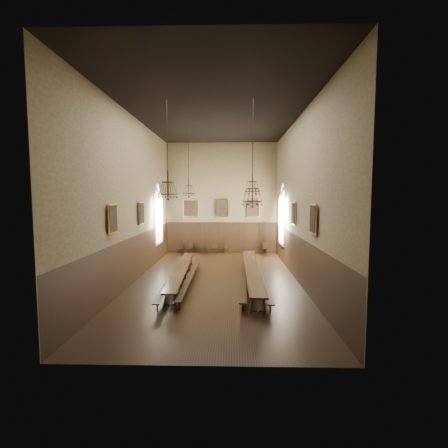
{
  "coord_description": "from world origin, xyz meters",
  "views": [
    {
      "loc": [
        0.87,
        -17.57,
        4.69
      ],
      "look_at": [
        0.39,
        1.5,
        3.04
      ],
      "focal_mm": 26.0,
      "sensor_mm": 36.0,
      "label": 1
    }
  ],
  "objects_px": {
    "chair_7": "(265,250)",
    "table_right": "(252,275)",
    "chair_2": "(204,250)",
    "chair_3": "(214,250)",
    "chair_0": "(180,250)",
    "chandelier_back_right": "(252,187)",
    "bench_left_inner": "(191,276)",
    "table_left": "(181,275)",
    "chair_1": "(190,250)",
    "chandelier_front_right": "(252,195)",
    "bench_right_outer": "(263,277)",
    "chandelier_back_left": "(189,188)",
    "chandelier_front_left": "(168,188)",
    "chair_4": "(227,250)",
    "bench_left_outer": "(171,277)",
    "bench_right_inner": "(244,276)"
  },
  "relations": [
    {
      "from": "table_left",
      "to": "chair_1",
      "type": "relative_size",
      "value": 10.61
    },
    {
      "from": "chair_3",
      "to": "chandelier_front_right",
      "type": "xyz_separation_m",
      "value": [
        2.36,
        -11.43,
        4.48
      ]
    },
    {
      "from": "bench_left_outer",
      "to": "chair_4",
      "type": "height_order",
      "value": "chair_4"
    },
    {
      "from": "bench_left_inner",
      "to": "chair_0",
      "type": "bearing_deg",
      "value": 103.04
    },
    {
      "from": "bench_right_outer",
      "to": "chair_2",
      "type": "distance_m",
      "value": 9.57
    },
    {
      "from": "bench_left_outer",
      "to": "chair_1",
      "type": "height_order",
      "value": "chair_1"
    },
    {
      "from": "bench_right_outer",
      "to": "chandelier_front_left",
      "type": "height_order",
      "value": "chandelier_front_left"
    },
    {
      "from": "table_right",
      "to": "bench_left_outer",
      "type": "relative_size",
      "value": 1.07
    },
    {
      "from": "chair_7",
      "to": "bench_right_outer",
      "type": "bearing_deg",
      "value": -80.08
    },
    {
      "from": "bench_left_inner",
      "to": "chair_4",
      "type": "bearing_deg",
      "value": 77.91
    },
    {
      "from": "table_left",
      "to": "chair_4",
      "type": "xyz_separation_m",
      "value": [
        2.4,
        8.65,
        -0.07
      ]
    },
    {
      "from": "table_left",
      "to": "chandelier_back_left",
      "type": "bearing_deg",
      "value": 88.63
    },
    {
      "from": "table_left",
      "to": "chandelier_front_right",
      "type": "distance_m",
      "value": 6.38
    },
    {
      "from": "chair_2",
      "to": "chair_7",
      "type": "xyz_separation_m",
      "value": [
        5.0,
        0.04,
        -0.02
      ]
    },
    {
      "from": "chair_3",
      "to": "chair_7",
      "type": "relative_size",
      "value": 0.95
    },
    {
      "from": "chandelier_back_right",
      "to": "chandelier_front_right",
      "type": "distance_m",
      "value": 5.64
    },
    {
      "from": "table_left",
      "to": "bench_left_outer",
      "type": "bearing_deg",
      "value": -163.21
    },
    {
      "from": "table_left",
      "to": "chandelier_back_left",
      "type": "xyz_separation_m",
      "value": [
        0.07,
        2.85,
        4.8
      ]
    },
    {
      "from": "bench_left_inner",
      "to": "table_left",
      "type": "bearing_deg",
      "value": 175.43
    },
    {
      "from": "bench_left_outer",
      "to": "chandelier_back_left",
      "type": "bearing_deg",
      "value": 78.82
    },
    {
      "from": "table_left",
      "to": "chair_4",
      "type": "bearing_deg",
      "value": 74.5
    },
    {
      "from": "bench_left_inner",
      "to": "chair_4",
      "type": "relative_size",
      "value": 9.95
    },
    {
      "from": "bench_left_outer",
      "to": "bench_right_inner",
      "type": "relative_size",
      "value": 0.98
    },
    {
      "from": "bench_left_inner",
      "to": "chandelier_front_left",
      "type": "xyz_separation_m",
      "value": [
        -0.69,
        -2.59,
        4.78
      ]
    },
    {
      "from": "table_left",
      "to": "chair_7",
      "type": "xyz_separation_m",
      "value": [
        5.47,
        8.67,
        -0.09
      ]
    },
    {
      "from": "chair_4",
      "to": "chandelier_front_right",
      "type": "distance_m",
      "value": 12.35
    },
    {
      "from": "bench_right_inner",
      "to": "table_right",
      "type": "bearing_deg",
      "value": -30.77
    },
    {
      "from": "table_right",
      "to": "chandelier_back_left",
      "type": "height_order",
      "value": "chandelier_back_left"
    },
    {
      "from": "chair_4",
      "to": "chandelier_back_right",
      "type": "xyz_separation_m",
      "value": [
        1.65,
        -5.84,
        4.93
      ]
    },
    {
      "from": "chair_7",
      "to": "chandelier_back_left",
      "type": "xyz_separation_m",
      "value": [
        -5.4,
        -5.83,
        4.9
      ]
    },
    {
      "from": "chandelier_back_left",
      "to": "chandelier_front_left",
      "type": "xyz_separation_m",
      "value": [
        -0.22,
        -5.48,
        -0.11
      ]
    },
    {
      "from": "bench_left_inner",
      "to": "chair_7",
      "type": "height_order",
      "value": "chair_7"
    },
    {
      "from": "chair_0",
      "to": "chandelier_back_right",
      "type": "bearing_deg",
      "value": -29.8
    },
    {
      "from": "bench_left_inner",
      "to": "chair_3",
      "type": "xyz_separation_m",
      "value": [
        0.81,
        8.69,
        -0.02
      ]
    },
    {
      "from": "table_right",
      "to": "chair_7",
      "type": "height_order",
      "value": "chair_7"
    },
    {
      "from": "bench_right_outer",
      "to": "chandelier_back_left",
      "type": "distance_m",
      "value": 7.18
    },
    {
      "from": "table_left",
      "to": "bench_left_outer",
      "type": "distance_m",
      "value": 0.56
    },
    {
      "from": "bench_left_inner",
      "to": "chair_3",
      "type": "height_order",
      "value": "chair_3"
    },
    {
      "from": "chair_3",
      "to": "chandelier_back_right",
      "type": "distance_m",
      "value": 8.12
    },
    {
      "from": "bench_right_inner",
      "to": "chair_0",
      "type": "xyz_separation_m",
      "value": [
        -4.94,
        8.49,
        -0.03
      ]
    },
    {
      "from": "bench_left_outer",
      "to": "chandelier_front_right",
      "type": "distance_m",
      "value": 6.69
    },
    {
      "from": "table_left",
      "to": "chair_4",
      "type": "distance_m",
      "value": 8.98
    },
    {
      "from": "bench_left_inner",
      "to": "chair_1",
      "type": "height_order",
      "value": "chair_1"
    },
    {
      "from": "table_left",
      "to": "chair_1",
      "type": "distance_m",
      "value": 8.65
    },
    {
      "from": "chair_1",
      "to": "chandelier_back_left",
      "type": "distance_m",
      "value": 7.61
    },
    {
      "from": "chair_7",
      "to": "table_right",
      "type": "bearing_deg",
      "value": -83.79
    },
    {
      "from": "table_right",
      "to": "chair_3",
      "type": "bearing_deg",
      "value": 106.09
    },
    {
      "from": "chair_2",
      "to": "chair_3",
      "type": "height_order",
      "value": "chair_2"
    },
    {
      "from": "bench_left_inner",
      "to": "chair_1",
      "type": "distance_m",
      "value": 8.75
    },
    {
      "from": "chair_2",
      "to": "chair_4",
      "type": "height_order",
      "value": "chair_2"
    }
  ]
}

